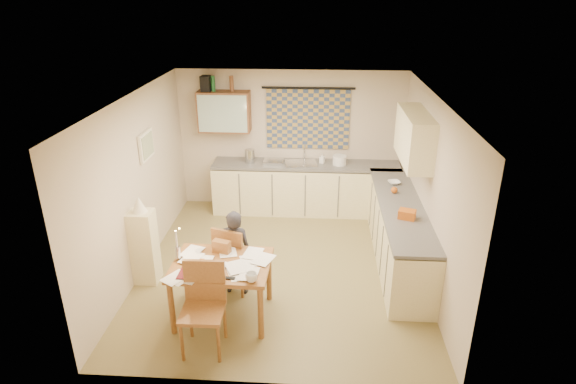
# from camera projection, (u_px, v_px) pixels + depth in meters

# --- Properties ---
(floor) EXTENTS (4.00, 4.50, 0.02)m
(floor) POSITION_uv_depth(u_px,v_px,m) (282.00, 268.00, 7.06)
(floor) COLOR olive
(floor) RESTS_ON ground
(ceiling) EXTENTS (4.00, 4.50, 0.02)m
(ceiling) POSITION_uv_depth(u_px,v_px,m) (281.00, 97.00, 6.07)
(ceiling) COLOR white
(ceiling) RESTS_ON floor
(wall_back) EXTENTS (4.00, 0.02, 2.50)m
(wall_back) POSITION_uv_depth(u_px,v_px,m) (291.00, 140.00, 8.64)
(wall_back) COLOR beige
(wall_back) RESTS_ON floor
(wall_front) EXTENTS (4.00, 0.02, 2.50)m
(wall_front) POSITION_uv_depth(u_px,v_px,m) (263.00, 282.00, 4.49)
(wall_front) COLOR beige
(wall_front) RESTS_ON floor
(wall_left) EXTENTS (0.02, 4.50, 2.50)m
(wall_left) POSITION_uv_depth(u_px,v_px,m) (137.00, 185.00, 6.68)
(wall_left) COLOR beige
(wall_left) RESTS_ON floor
(wall_right) EXTENTS (0.02, 4.50, 2.50)m
(wall_right) POSITION_uv_depth(u_px,v_px,m) (431.00, 192.00, 6.45)
(wall_right) COLOR beige
(wall_right) RESTS_ON floor
(window_blind) EXTENTS (1.45, 0.03, 1.05)m
(window_blind) POSITION_uv_depth(u_px,v_px,m) (308.00, 119.00, 8.43)
(window_blind) COLOR navy
(window_blind) RESTS_ON wall_back
(curtain_rod) EXTENTS (1.60, 0.04, 0.04)m
(curtain_rod) POSITION_uv_depth(u_px,v_px,m) (308.00, 88.00, 8.20)
(curtain_rod) COLOR black
(curtain_rod) RESTS_ON wall_back
(wall_cabinet) EXTENTS (0.90, 0.34, 0.70)m
(wall_cabinet) POSITION_uv_depth(u_px,v_px,m) (224.00, 112.00, 8.33)
(wall_cabinet) COLOR brown
(wall_cabinet) RESTS_ON wall_back
(wall_cabinet_glass) EXTENTS (0.84, 0.02, 0.64)m
(wall_cabinet_glass) POSITION_uv_depth(u_px,v_px,m) (222.00, 114.00, 8.17)
(wall_cabinet_glass) COLOR #99B2A5
(wall_cabinet_glass) RESTS_ON wall_back
(upper_cabinet_right) EXTENTS (0.34, 1.30, 0.70)m
(upper_cabinet_right) POSITION_uv_depth(u_px,v_px,m) (414.00, 137.00, 6.73)
(upper_cabinet_right) COLOR beige
(upper_cabinet_right) RESTS_ON wall_right
(framed_print) EXTENTS (0.04, 0.50, 0.40)m
(framed_print) POSITION_uv_depth(u_px,v_px,m) (146.00, 145.00, 6.87)
(framed_print) COLOR #F0EACA
(framed_print) RESTS_ON wall_left
(print_canvas) EXTENTS (0.01, 0.42, 0.32)m
(print_canvas) POSITION_uv_depth(u_px,v_px,m) (148.00, 145.00, 6.87)
(print_canvas) COLOR beige
(print_canvas) RESTS_ON wall_left
(counter_back) EXTENTS (3.30, 0.62, 0.92)m
(counter_back) POSITION_uv_depth(u_px,v_px,m) (306.00, 188.00, 8.65)
(counter_back) COLOR beige
(counter_back) RESTS_ON floor
(counter_right) EXTENTS (0.62, 2.95, 0.92)m
(counter_right) POSITION_uv_depth(u_px,v_px,m) (398.00, 233.00, 7.08)
(counter_right) COLOR beige
(counter_right) RESTS_ON floor
(stove) EXTENTS (0.54, 0.54, 0.84)m
(stove) POSITION_uv_depth(u_px,v_px,m) (412.00, 279.00, 6.03)
(stove) COLOR white
(stove) RESTS_ON floor
(sink) EXTENTS (0.61, 0.53, 0.10)m
(sink) POSITION_uv_depth(u_px,v_px,m) (301.00, 166.00, 8.49)
(sink) COLOR silver
(sink) RESTS_ON counter_back
(tap) EXTENTS (0.04, 0.04, 0.28)m
(tap) POSITION_uv_depth(u_px,v_px,m) (305.00, 153.00, 8.58)
(tap) COLOR silver
(tap) RESTS_ON counter_back
(dish_rack) EXTENTS (0.36, 0.31, 0.06)m
(dish_rack) POSITION_uv_depth(u_px,v_px,m) (274.00, 161.00, 8.49)
(dish_rack) COLOR silver
(dish_rack) RESTS_ON counter_back
(kettle) EXTENTS (0.23, 0.23, 0.24)m
(kettle) POSITION_uv_depth(u_px,v_px,m) (250.00, 156.00, 8.48)
(kettle) COLOR silver
(kettle) RESTS_ON counter_back
(mixing_bowl) EXTENTS (0.26, 0.26, 0.16)m
(mixing_bowl) POSITION_uv_depth(u_px,v_px,m) (340.00, 160.00, 8.40)
(mixing_bowl) COLOR white
(mixing_bowl) RESTS_ON counter_back
(soap_bottle) EXTENTS (0.14, 0.14, 0.18)m
(soap_bottle) POSITION_uv_depth(u_px,v_px,m) (322.00, 158.00, 8.46)
(soap_bottle) COLOR white
(soap_bottle) RESTS_ON counter_back
(bowl) EXTENTS (0.27, 0.27, 0.05)m
(bowl) POSITION_uv_depth(u_px,v_px,m) (394.00, 183.00, 7.59)
(bowl) COLOR white
(bowl) RESTS_ON counter_right
(orange_bag) EXTENTS (0.26, 0.22, 0.12)m
(orange_bag) POSITION_uv_depth(u_px,v_px,m) (407.00, 214.00, 6.44)
(orange_bag) COLOR #BE5714
(orange_bag) RESTS_ON counter_right
(fruit_orange) EXTENTS (0.10, 0.10, 0.10)m
(fruit_orange) POSITION_uv_depth(u_px,v_px,m) (394.00, 190.00, 7.24)
(fruit_orange) COLOR #BE5714
(fruit_orange) RESTS_ON counter_right
(speaker) EXTENTS (0.17, 0.20, 0.26)m
(speaker) POSITION_uv_depth(u_px,v_px,m) (206.00, 83.00, 8.16)
(speaker) COLOR black
(speaker) RESTS_ON wall_cabinet
(bottle_green) EXTENTS (0.08, 0.08, 0.26)m
(bottle_green) POSITION_uv_depth(u_px,v_px,m) (213.00, 84.00, 8.15)
(bottle_green) COLOR #195926
(bottle_green) RESTS_ON wall_cabinet
(bottle_brown) EXTENTS (0.08, 0.08, 0.26)m
(bottle_brown) POSITION_uv_depth(u_px,v_px,m) (232.00, 84.00, 8.13)
(bottle_brown) COLOR brown
(bottle_brown) RESTS_ON wall_cabinet
(dining_table) EXTENTS (1.19, 0.91, 0.75)m
(dining_table) POSITION_uv_depth(u_px,v_px,m) (223.00, 289.00, 5.88)
(dining_table) COLOR brown
(dining_table) RESTS_ON floor
(chair_far) EXTENTS (0.55, 0.55, 0.96)m
(chair_far) POSITION_uv_depth(u_px,v_px,m) (235.00, 269.00, 6.46)
(chair_far) COLOR brown
(chair_far) RESTS_ON floor
(chair_near) EXTENTS (0.47, 0.47, 1.03)m
(chair_near) POSITION_uv_depth(u_px,v_px,m) (204.00, 324.00, 5.36)
(chair_near) COLOR brown
(chair_near) RESTS_ON floor
(person) EXTENTS (0.47, 0.34, 1.19)m
(person) POSITION_uv_depth(u_px,v_px,m) (235.00, 252.00, 6.27)
(person) COLOR black
(person) RESTS_ON floor
(shelf_stand) EXTENTS (0.32, 0.30, 1.06)m
(shelf_stand) POSITION_uv_depth(u_px,v_px,m) (145.00, 247.00, 6.54)
(shelf_stand) COLOR beige
(shelf_stand) RESTS_ON floor
(lampshade) EXTENTS (0.20, 0.20, 0.22)m
(lampshade) POSITION_uv_depth(u_px,v_px,m) (139.00, 204.00, 6.29)
(lampshade) COLOR #F0EACA
(lampshade) RESTS_ON shelf_stand
(letter_rack) EXTENTS (0.24, 0.16, 0.16)m
(letter_rack) POSITION_uv_depth(u_px,v_px,m) (222.00, 247.00, 5.94)
(letter_rack) COLOR brown
(letter_rack) RESTS_ON dining_table
(mug) EXTENTS (0.21, 0.21, 0.11)m
(mug) POSITION_uv_depth(u_px,v_px,m) (251.00, 277.00, 5.36)
(mug) COLOR white
(mug) RESTS_ON dining_table
(magazine) EXTENTS (0.22, 0.29, 0.03)m
(magazine) POSITION_uv_depth(u_px,v_px,m) (179.00, 272.00, 5.52)
(magazine) COLOR maroon
(magazine) RESTS_ON dining_table
(book) EXTENTS (0.19, 0.25, 0.02)m
(book) POSITION_uv_depth(u_px,v_px,m) (188.00, 264.00, 5.70)
(book) COLOR #BE5714
(book) RESTS_ON dining_table
(orange_box) EXTENTS (0.13, 0.09, 0.04)m
(orange_box) POSITION_uv_depth(u_px,v_px,m) (191.00, 274.00, 5.48)
(orange_box) COLOR #BE5714
(orange_box) RESTS_ON dining_table
(eyeglasses) EXTENTS (0.13, 0.05, 0.02)m
(eyeglasses) POSITION_uv_depth(u_px,v_px,m) (229.00, 278.00, 5.43)
(eyeglasses) COLOR black
(eyeglasses) RESTS_ON dining_table
(candle_holder) EXTENTS (0.08, 0.08, 0.18)m
(candle_holder) POSITION_uv_depth(u_px,v_px,m) (178.00, 253.00, 5.77)
(candle_holder) COLOR silver
(candle_holder) RESTS_ON dining_table
(candle) EXTENTS (0.02, 0.02, 0.22)m
(candle) POSITION_uv_depth(u_px,v_px,m) (176.00, 239.00, 5.69)
(candle) COLOR white
(candle) RESTS_ON dining_table
(candle_flame) EXTENTS (0.02, 0.02, 0.02)m
(candle_flame) POSITION_uv_depth(u_px,v_px,m) (179.00, 229.00, 5.67)
(candle_flame) COLOR #FFCC66
(candle_flame) RESTS_ON dining_table
(papers) EXTENTS (1.27, 0.98, 0.03)m
(papers) POSITION_uv_depth(u_px,v_px,m) (217.00, 265.00, 5.68)
(papers) COLOR white
(papers) RESTS_ON dining_table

